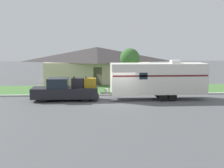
# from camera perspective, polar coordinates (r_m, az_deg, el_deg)

# --- Properties ---
(ground_plane) EXTENTS (120.00, 120.00, 0.00)m
(ground_plane) POSITION_cam_1_polar(r_m,az_deg,el_deg) (26.04, 1.62, -3.45)
(ground_plane) COLOR #515456
(curb_strip) EXTENTS (80.00, 0.30, 0.14)m
(curb_strip) POSITION_cam_1_polar(r_m,az_deg,el_deg) (29.71, 0.93, -1.94)
(curb_strip) COLOR beige
(curb_strip) RESTS_ON ground_plane
(lawn_strip) EXTENTS (80.00, 7.00, 0.03)m
(lawn_strip) POSITION_cam_1_polar(r_m,az_deg,el_deg) (33.31, 0.41, -1.00)
(lawn_strip) COLOR #477538
(lawn_strip) RESTS_ON ground_plane
(house_across_street) EXTENTS (13.70, 6.72, 4.44)m
(house_across_street) POSITION_cam_1_polar(r_m,az_deg,el_deg) (39.82, -2.76, 3.70)
(house_across_street) COLOR beige
(house_across_street) RESTS_ON ground_plane
(pickup_truck) EXTENTS (5.76, 2.01, 2.05)m
(pickup_truck) POSITION_cam_1_polar(r_m,az_deg,el_deg) (27.25, -8.48, -1.11)
(pickup_truck) COLOR black
(pickup_truck) RESTS_ON ground_plane
(travel_trailer) EXTENTS (9.22, 2.28, 3.47)m
(travel_trailer) POSITION_cam_1_polar(r_m,az_deg,el_deg) (27.66, 8.43, 1.02)
(travel_trailer) COLOR black
(travel_trailer) RESTS_ON ground_plane
(mailbox) EXTENTS (0.48, 0.20, 1.36)m
(mailbox) POSITION_cam_1_polar(r_m,az_deg,el_deg) (30.27, -9.71, -0.01)
(mailbox) COLOR brown
(mailbox) RESTS_ON ground_plane
(tree_in_yard) EXTENTS (2.09, 2.09, 4.41)m
(tree_in_yard) POSITION_cam_1_polar(r_m,az_deg,el_deg) (32.90, 3.28, 4.68)
(tree_in_yard) COLOR brown
(tree_in_yard) RESTS_ON ground_plane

